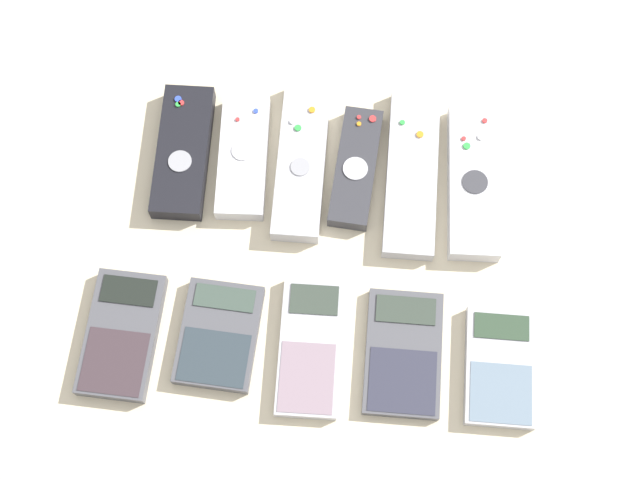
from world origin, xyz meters
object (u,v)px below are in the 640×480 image
(remote_1, at_px, (243,157))
(remote_4, at_px, (412,173))
(calculator_4, at_px, (500,367))
(calculator_2, at_px, (311,347))
(remote_5, at_px, (473,182))
(calculator_1, at_px, (219,335))
(calculator_0, at_px, (122,335))
(remote_2, at_px, (302,160))
(calculator_3, at_px, (403,353))
(remote_0, at_px, (183,152))
(remote_3, at_px, (356,168))

(remote_1, height_order, remote_4, remote_1)
(remote_4, bearing_deg, calculator_4, -64.52)
(remote_4, bearing_deg, calculator_2, -114.77)
(remote_5, bearing_deg, calculator_4, -82.94)
(calculator_1, relative_size, calculator_2, 0.79)
(remote_4, height_order, calculator_0, remote_4)
(remote_2, bearing_deg, calculator_2, -82.62)
(calculator_3, bearing_deg, remote_1, 132.30)
(remote_4, height_order, calculator_3, remote_4)
(remote_0, distance_m, calculator_0, 0.23)
(remote_1, xyz_separation_m, calculator_4, (0.31, -0.23, -0.00))
(remote_1, xyz_separation_m, remote_2, (0.07, 0.00, 0.00))
(remote_2, height_order, remote_4, remote_2)
(calculator_3, relative_size, calculator_4, 1.08)
(calculator_0, bearing_deg, remote_0, 82.72)
(calculator_3, xyz_separation_m, calculator_4, (0.11, -0.01, 0.00))
(remote_2, xyz_separation_m, calculator_4, (0.24, -0.23, -0.00))
(remote_5, xyz_separation_m, calculator_0, (-0.38, -0.22, -0.00))
(remote_2, xyz_separation_m, calculator_2, (0.03, -0.23, -0.00))
(remote_1, bearing_deg, remote_4, -3.94)
(remote_2, relative_size, remote_3, 1.32)
(remote_5, xyz_separation_m, calculator_2, (-0.17, -0.22, -0.00))
(remote_5, distance_m, calculator_1, 0.35)
(calculator_4, bearing_deg, calculator_3, 175.88)
(remote_0, distance_m, remote_1, 0.07)
(remote_4, bearing_deg, remote_2, 177.89)
(remote_4, xyz_separation_m, calculator_3, (0.00, -0.22, -0.00))
(remote_1, bearing_deg, calculator_3, -50.34)
(calculator_1, bearing_deg, remote_0, 110.82)
(remote_3, xyz_separation_m, calculator_3, (0.07, -0.22, -0.00))
(calculator_0, height_order, calculator_3, calculator_0)
(remote_1, distance_m, remote_4, 0.20)
(remote_5, bearing_deg, calculator_1, -145.12)
(remote_0, distance_m, remote_5, 0.35)
(remote_1, bearing_deg, calculator_4, -39.32)
(remote_4, xyz_separation_m, calculator_1, (-0.20, -0.22, -0.00))
(remote_4, height_order, remote_5, remote_5)
(remote_0, distance_m, remote_3, 0.21)
(calculator_1, bearing_deg, calculator_2, 0.08)
(calculator_4, bearing_deg, calculator_2, 178.41)
(remote_3, distance_m, calculator_1, 0.26)
(remote_0, xyz_separation_m, calculator_2, (0.17, -0.22, -0.00))
(calculator_3, height_order, calculator_4, calculator_4)
(remote_2, xyz_separation_m, calculator_1, (-0.07, -0.22, -0.00))
(remote_0, height_order, remote_2, same)
(remote_0, bearing_deg, remote_2, -0.95)
(remote_2, distance_m, remote_4, 0.13)
(remote_0, relative_size, calculator_0, 1.16)
(calculator_1, relative_size, calculator_4, 0.95)
(remote_1, relative_size, calculator_2, 1.01)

